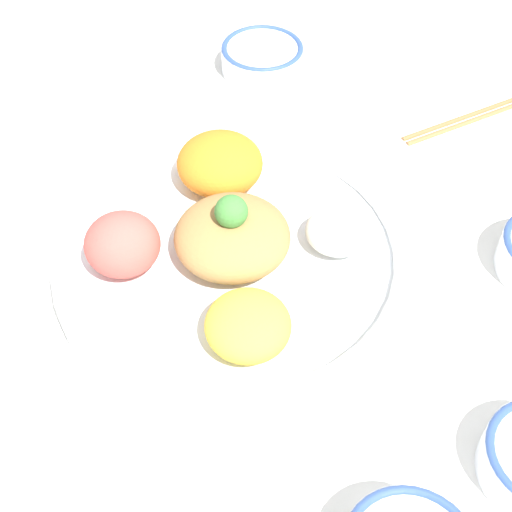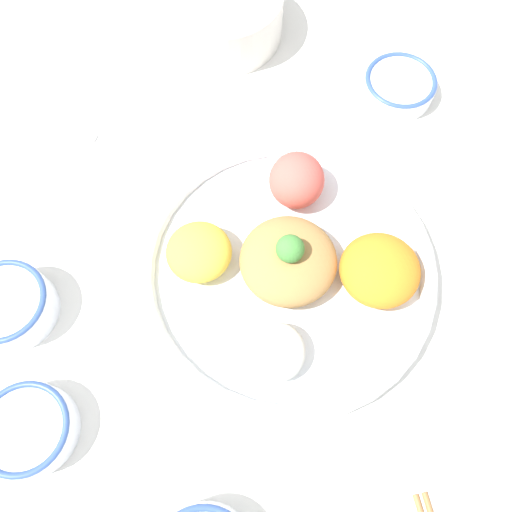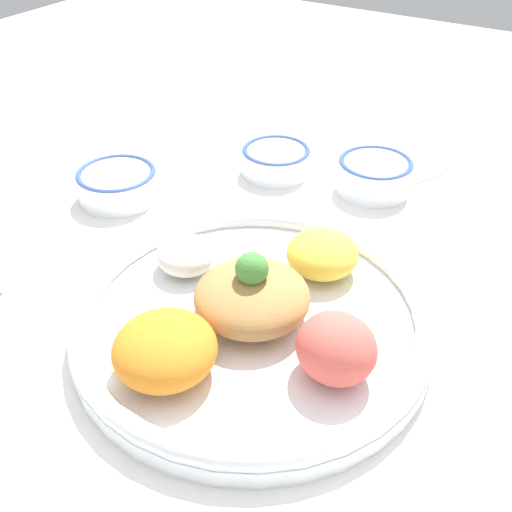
% 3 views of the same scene
% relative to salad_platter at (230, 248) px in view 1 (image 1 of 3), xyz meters
% --- Properties ---
extents(ground_plane, '(2.40, 2.40, 0.00)m').
position_rel_salad_platter_xyz_m(ground_plane, '(-0.03, 0.02, -0.03)').
color(ground_plane, white).
extents(salad_platter, '(0.36, 0.36, 0.10)m').
position_rel_salad_platter_xyz_m(salad_platter, '(0.00, 0.00, 0.00)').
color(salad_platter, white).
rests_on(salad_platter, ground_plane).
extents(sauce_bowl_red, '(0.11, 0.11, 0.04)m').
position_rel_salad_platter_xyz_m(sauce_bowl_red, '(0.31, -0.17, -0.00)').
color(sauce_bowl_red, white).
rests_on(sauce_bowl_red, ground_plane).
extents(chopsticks_pair_near, '(0.04, 0.23, 0.01)m').
position_rel_salad_platter_xyz_m(chopsticks_pair_near, '(0.11, -0.38, -0.02)').
color(chopsticks_pair_near, '#9E6B3D').
rests_on(chopsticks_pair_near, ground_plane).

